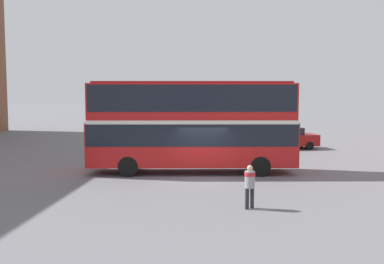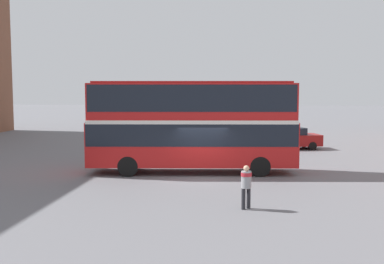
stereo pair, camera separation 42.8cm
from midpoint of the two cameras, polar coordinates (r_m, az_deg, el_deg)
name	(u,v)px [view 1 (the left image)]	position (r m, az deg, el deg)	size (l,w,h in m)	color
ground_plane	(203,178)	(22.35, 0.84, -5.90)	(240.00, 240.00, 0.00)	slate
double_decker_bus	(192,121)	(23.55, -0.52, 1.43)	(10.96, 3.46, 4.81)	red
pedestrian_foreground	(250,182)	(16.59, 6.61, -6.34)	(0.56, 0.56, 1.62)	#232328
parked_car_kerb_near	(288,138)	(34.37, 11.73, -0.75)	(4.57, 2.79, 1.61)	maroon
parked_car_kerb_far	(239,131)	(39.60, 5.67, 0.13)	(4.29, 1.94, 1.66)	silver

